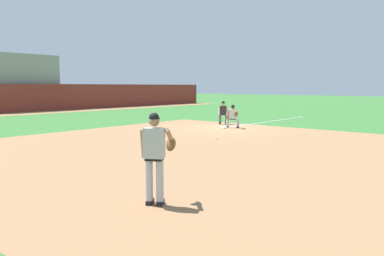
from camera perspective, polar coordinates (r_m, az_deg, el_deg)
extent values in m
plane|color=#336B2D|center=(21.23, 4.72, -0.07)|extent=(160.00, 160.00, 0.00)
cube|color=#936B47|center=(14.37, 2.00, -3.12)|extent=(18.00, 18.00, 0.01)
cube|color=#936B47|center=(36.61, -21.70, 2.21)|extent=(48.00, 3.20, 0.01)
cube|color=white|center=(25.77, 11.67, 0.97)|extent=(10.74, 0.10, 0.00)
cube|color=white|center=(21.23, 4.72, 0.05)|extent=(0.38, 0.38, 0.09)
sphere|color=white|center=(17.00, 3.74, -1.54)|extent=(0.07, 0.07, 0.07)
cube|color=black|center=(7.76, -6.41, -11.13)|extent=(0.28, 0.22, 0.09)
cylinder|color=#B2B2B7|center=(7.60, -6.55, -7.94)|extent=(0.15, 0.15, 0.84)
cube|color=black|center=(7.70, -4.82, -11.25)|extent=(0.28, 0.22, 0.09)
cylinder|color=#B2B2B7|center=(7.54, -4.93, -8.04)|extent=(0.15, 0.15, 0.84)
cube|color=black|center=(7.47, -5.78, -4.72)|extent=(0.34, 0.39, 0.06)
cube|color=#B2B2B7|center=(7.42, -5.81, -2.29)|extent=(0.41, 0.47, 0.60)
sphere|color=#9E7051|center=(7.38, -5.80, 1.03)|extent=(0.21, 0.21, 0.21)
sphere|color=black|center=(7.38, -5.81, 1.57)|extent=(0.20, 0.20, 0.20)
cube|color=black|center=(7.46, -5.61, 1.44)|extent=(0.18, 0.20, 0.02)
cylinder|color=#9E7051|center=(7.56, -7.47, -2.34)|extent=(0.21, 0.17, 0.59)
cylinder|color=#9E7051|center=(7.62, -3.39, -1.32)|extent=(0.50, 0.34, 0.41)
ellipsoid|color=brown|center=(7.73, -3.23, -2.46)|extent=(0.36, 0.32, 0.34)
cube|color=black|center=(21.54, 7.00, 0.12)|extent=(0.28, 0.22, 0.09)
cylinder|color=#B2B2B7|center=(21.56, 7.02, 0.75)|extent=(0.15, 0.15, 0.40)
cube|color=black|center=(21.60, 5.41, 0.15)|extent=(0.28, 0.22, 0.09)
cylinder|color=#B2B2B7|center=(21.62, 5.43, 0.78)|extent=(0.15, 0.15, 0.40)
cube|color=black|center=(21.57, 6.23, 1.35)|extent=(0.34, 0.39, 0.06)
cube|color=#B2B2B7|center=(21.54, 6.24, 2.09)|extent=(0.40, 0.47, 0.52)
sphere|color=brown|center=(21.50, 6.25, 3.12)|extent=(0.21, 0.21, 0.21)
sphere|color=black|center=(21.49, 6.25, 3.31)|extent=(0.20, 0.20, 0.20)
cube|color=black|center=(21.41, 6.22, 3.23)|extent=(0.18, 0.20, 0.02)
cylinder|color=brown|center=(21.10, 6.80, 2.39)|extent=(0.56, 0.35, 0.24)
cylinder|color=brown|center=(21.48, 5.55, 1.92)|extent=(0.25, 0.19, 0.58)
ellipsoid|color=brown|center=(20.89, 6.74, 2.14)|extent=(0.29, 0.28, 0.35)
cube|color=black|center=(23.55, 5.24, 0.67)|extent=(0.28, 0.23, 0.09)
cylinder|color=#515154|center=(23.56, 5.26, 1.37)|extent=(0.15, 0.15, 0.50)
cube|color=black|center=(23.58, 4.27, 0.69)|extent=(0.28, 0.23, 0.09)
cylinder|color=#515154|center=(23.59, 4.29, 1.38)|extent=(0.15, 0.15, 0.50)
cube|color=black|center=(23.56, 4.78, 2.03)|extent=(0.35, 0.39, 0.06)
cube|color=#232326|center=(23.54, 4.79, 2.73)|extent=(0.41, 0.47, 0.54)
sphere|color=tan|center=(23.49, 4.79, 3.70)|extent=(0.21, 0.21, 0.21)
sphere|color=black|center=(23.49, 4.79, 3.87)|extent=(0.20, 0.20, 0.20)
cube|color=black|center=(23.40, 4.77, 3.80)|extent=(0.18, 0.20, 0.02)
cylinder|color=tan|center=(23.37, 5.37, 2.62)|extent=(0.33, 0.24, 0.56)
cylinder|color=tan|center=(23.41, 4.15, 2.64)|extent=(0.33, 0.24, 0.56)
cube|color=maroon|center=(38.33, -23.20, 4.25)|extent=(48.00, 0.50, 2.60)
cube|color=gray|center=(41.31, -25.37, 6.25)|extent=(6.87, 5.05, 5.45)
cube|color=gray|center=(39.77, -24.35, 6.32)|extent=(6.47, 0.85, 0.06)
cube|color=maroon|center=(38.76, -27.11, 6.51)|extent=(0.47, 0.20, 0.44)
cube|color=maroon|center=(39.00, -26.29, 6.55)|extent=(0.47, 0.20, 0.44)
cube|color=maroon|center=(39.25, -25.47, 6.58)|extent=(0.47, 0.20, 0.44)
cube|color=maroon|center=(39.50, -24.67, 6.61)|extent=(0.47, 0.20, 0.44)
cube|color=maroon|center=(39.77, -23.87, 6.64)|extent=(0.47, 0.20, 0.44)
cube|color=maroon|center=(40.04, -23.09, 6.67)|extent=(0.47, 0.20, 0.44)
cube|color=maroon|center=(40.32, -22.31, 6.70)|extent=(0.47, 0.20, 0.44)
cube|color=maroon|center=(40.60, -21.55, 6.73)|extent=(0.47, 0.20, 0.44)
cube|color=maroon|center=(40.89, -20.80, 6.75)|extent=(0.47, 0.20, 0.44)
cube|color=gray|center=(40.55, -24.91, 7.06)|extent=(6.47, 0.85, 0.06)
cube|color=maroon|center=(39.79, -26.82, 7.30)|extent=(0.47, 0.20, 0.44)
cube|color=maroon|center=(40.04, -26.02, 7.33)|extent=(0.47, 0.20, 0.44)
cube|color=maroon|center=(40.29, -25.22, 7.36)|extent=(0.47, 0.20, 0.44)
cube|color=maroon|center=(40.54, -24.44, 7.38)|extent=(0.47, 0.20, 0.44)
cube|color=maroon|center=(40.81, -23.66, 7.41)|extent=(0.47, 0.20, 0.44)
cube|color=maroon|center=(41.08, -22.90, 7.43)|extent=(0.47, 0.20, 0.44)
cube|color=maroon|center=(41.36, -22.14, 7.45)|extent=(0.47, 0.20, 0.44)
cube|color=maroon|center=(41.65, -21.40, 7.47)|extent=(0.47, 0.20, 0.44)
cube|color=gray|center=(41.33, -25.45, 7.78)|extent=(6.47, 0.85, 0.06)
cube|color=maroon|center=(40.83, -26.54, 8.04)|extent=(0.47, 0.20, 0.44)
cube|color=maroon|center=(41.08, -25.76, 8.07)|extent=(0.47, 0.20, 0.44)
cube|color=maroon|center=(41.33, -24.98, 8.09)|extent=(0.47, 0.20, 0.44)
cube|color=maroon|center=(41.59, -24.22, 8.11)|extent=(0.47, 0.20, 0.44)
cube|color=maroon|center=(41.86, -23.47, 8.13)|extent=(0.47, 0.20, 0.44)
cube|color=maroon|center=(42.13, -22.72, 8.15)|extent=(0.47, 0.20, 0.44)
cube|color=maroon|center=(42.41, -21.98, 8.16)|extent=(0.47, 0.20, 0.44)
cube|color=gray|center=(42.13, -25.97, 8.46)|extent=(6.47, 0.85, 0.06)
cube|color=maroon|center=(41.64, -27.05, 8.73)|extent=(0.47, 0.20, 0.44)
cube|color=maroon|center=(41.88, -26.28, 8.75)|extent=(0.47, 0.20, 0.44)
cube|color=maroon|center=(42.13, -25.51, 8.77)|extent=(0.47, 0.20, 0.44)
cube|color=maroon|center=(42.38, -24.76, 8.79)|extent=(0.47, 0.20, 0.44)
cube|color=maroon|center=(42.65, -24.01, 8.80)|extent=(0.47, 0.20, 0.44)
cube|color=maroon|center=(42.91, -23.28, 8.82)|extent=(0.47, 0.20, 0.44)
cube|color=maroon|center=(43.19, -22.55, 8.83)|extent=(0.47, 0.20, 0.44)
cube|color=gray|center=(42.94, -26.47, 9.12)|extent=(6.47, 0.85, 0.06)
cube|color=maroon|center=(42.69, -26.78, 9.41)|extent=(0.47, 0.20, 0.44)
cube|color=maroon|center=(42.93, -26.02, 9.43)|extent=(0.47, 0.20, 0.44)
cube|color=maroon|center=(43.18, -25.28, 9.44)|extent=(0.47, 0.20, 0.44)
cube|color=maroon|center=(43.44, -24.54, 9.45)|extent=(0.47, 0.20, 0.44)
cube|color=maroon|center=(43.71, -23.82, 9.46)|extent=(0.47, 0.20, 0.44)
cube|color=maroon|center=(43.98, -23.10, 9.47)|extent=(0.47, 0.20, 0.44)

